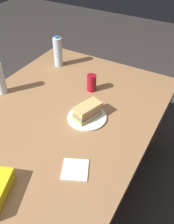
{
  "coord_description": "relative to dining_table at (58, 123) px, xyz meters",
  "views": [
    {
      "loc": [
        -0.91,
        -0.73,
        1.72
      ],
      "look_at": [
        0.06,
        -0.18,
        0.77
      ],
      "focal_mm": 38.58,
      "sensor_mm": 36.0,
      "label": 1
    }
  ],
  "objects": [
    {
      "name": "ground_plane",
      "position": [
        0.0,
        0.0,
        -0.65
      ],
      "size": [
        8.0,
        8.0,
        0.0
      ],
      "primitive_type": "plane",
      "color": "#383330"
    },
    {
      "name": "dining_table",
      "position": [
        0.0,
        0.0,
        0.0
      ],
      "size": [
        1.6,
        1.17,
        0.72
      ],
      "color": "#9E7047",
      "rests_on": "ground_plane"
    },
    {
      "name": "paper_plate",
      "position": [
        0.06,
        -0.18,
        0.08
      ],
      "size": [
        0.24,
        0.24,
        0.01
      ],
      "primitive_type": "cylinder",
      "color": "white",
      "rests_on": "dining_table"
    },
    {
      "name": "sandwich",
      "position": [
        0.07,
        -0.18,
        0.13
      ],
      "size": [
        0.2,
        0.14,
        0.08
      ],
      "color": "#DBB26B",
      "rests_on": "paper_plate"
    },
    {
      "name": "soda_can_red",
      "position": [
        0.34,
        -0.06,
        0.14
      ],
      "size": [
        0.07,
        0.07,
        0.12
      ],
      "primitive_type": "cylinder",
      "color": "maroon",
      "rests_on": "dining_table"
    },
    {
      "name": "water_bottle_tall",
      "position": [
        0.53,
        0.35,
        0.19
      ],
      "size": [
        0.07,
        0.07,
        0.25
      ],
      "color": "silver",
      "rests_on": "dining_table"
    },
    {
      "name": "water_bottle_spare",
      "position": [
        0.01,
        0.47,
        0.19
      ],
      "size": [
        0.06,
        0.06,
        0.24
      ],
      "color": "silver",
      "rests_on": "dining_table"
    },
    {
      "name": "paper_napkin",
      "position": [
        -0.3,
        -0.32,
        0.08
      ],
      "size": [
        0.17,
        0.17,
        0.01
      ],
      "primitive_type": "cube",
      "rotation": [
        0.0,
        0.0,
        3.57
      ],
      "color": "white",
      "rests_on": "dining_table"
    }
  ]
}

